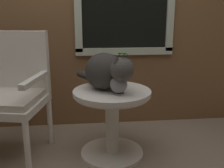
% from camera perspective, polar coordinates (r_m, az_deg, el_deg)
% --- Properties ---
extents(ground_plane, '(6.00, 6.00, 0.00)m').
position_cam_1_polar(ground_plane, '(2.11, -6.88, -17.43)').
color(ground_plane, gray).
extents(wicker_side_table, '(0.61, 0.61, 0.56)m').
position_cam_1_polar(wicker_side_table, '(2.09, 0.00, -6.27)').
color(wicker_side_table, silver).
rests_on(wicker_side_table, ground_plane).
extents(wicker_chair, '(0.65, 0.63, 1.00)m').
position_cam_1_polar(wicker_chair, '(2.25, -21.53, -1.06)').
color(wicker_chair, silver).
rests_on(wicker_chair, ground_plane).
extents(cat, '(0.44, 0.61, 0.30)m').
position_cam_1_polar(cat, '(2.02, -1.26, 2.87)').
color(cat, '#33302D').
rests_on(cat, wicker_side_table).
extents(pewter_vase_with_ivy, '(0.13, 0.13, 0.31)m').
position_cam_1_polar(pewter_vase_with_ivy, '(1.90, 1.50, 0.45)').
color(pewter_vase_with_ivy, gray).
rests_on(pewter_vase_with_ivy, wicker_side_table).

